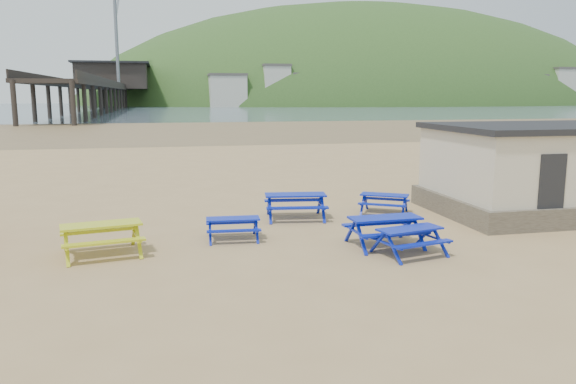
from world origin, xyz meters
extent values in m
plane|color=tan|center=(0.00, 0.00, 0.00)|extent=(400.00, 400.00, 0.00)
plane|color=olive|center=(0.00, 55.00, 0.00)|extent=(400.00, 400.00, 0.00)
plane|color=#485A67|center=(0.00, 170.00, 0.01)|extent=(400.00, 400.00, 0.00)
cube|color=#0B00A4|center=(1.69, 1.86, 0.83)|extent=(2.13, 1.06, 0.06)
cube|color=#0B00A4|center=(1.78, 2.54, 0.51)|extent=(2.07, 0.55, 0.06)
cube|color=#0B00A4|center=(1.60, 1.18, 0.51)|extent=(2.07, 0.55, 0.06)
cube|color=#0B00A4|center=(4.98, 2.01, 0.67)|extent=(1.76, 1.41, 0.05)
cube|color=#0B00A4|center=(5.26, 2.49, 0.41)|extent=(1.54, 1.05, 0.05)
cube|color=#0B00A4|center=(4.70, 1.54, 0.41)|extent=(1.54, 1.05, 0.05)
cube|color=#0B00A4|center=(-0.73, -0.46, 0.62)|extent=(1.58, 0.70, 0.04)
cube|color=#0B00A4|center=(-0.70, 0.05, 0.39)|extent=(1.55, 0.32, 0.04)
cube|color=#0B00A4|center=(-0.77, -0.98, 0.39)|extent=(1.55, 0.32, 0.04)
cube|color=#0B00A4|center=(3.32, -2.09, 0.80)|extent=(2.01, 0.84, 0.06)
cube|color=#0B00A4|center=(3.29, -1.43, 0.50)|extent=(1.99, 0.34, 0.06)
cube|color=#0B00A4|center=(3.34, -2.75, 0.50)|extent=(1.99, 0.34, 0.06)
cube|color=#0B00A4|center=(3.61, -3.06, 0.70)|extent=(1.85, 1.05, 0.05)
cube|color=#0B00A4|center=(3.48, -2.49, 0.43)|extent=(1.75, 0.63, 0.05)
cube|color=#0B00A4|center=(3.74, -3.62, 0.43)|extent=(1.75, 0.63, 0.05)
cube|color=#CAC00E|center=(-4.30, -1.32, 0.82)|extent=(2.14, 1.15, 0.06)
cube|color=#CAC00E|center=(-4.42, -0.65, 0.51)|extent=(2.05, 0.65, 0.06)
cube|color=#CAC00E|center=(-4.17, -1.98, 0.51)|extent=(2.05, 0.65, 0.06)
cube|color=#665B4C|center=(10.50, 1.00, 0.35)|extent=(7.40, 5.40, 0.70)
cube|color=beige|center=(10.50, 1.00, 1.85)|extent=(7.00, 5.00, 2.30)
cube|color=black|center=(10.50, 1.00, 3.05)|extent=(7.30, 5.30, 0.20)
cube|color=black|center=(9.00, -1.52, 1.40)|extent=(0.90, 0.06, 2.00)
cube|color=black|center=(-18.00, 175.00, 6.00)|extent=(9.00, 220.00, 0.60)
cube|color=black|center=(-18.00, 186.00, 10.00)|extent=(22.00, 30.00, 8.00)
cube|color=black|center=(-18.00, 186.00, 14.30)|extent=(24.00, 32.00, 0.60)
cylinder|color=slate|center=(-15.00, 164.00, 20.00)|extent=(1.00, 1.00, 28.00)
cube|color=slate|center=(-15.00, 178.00, 33.00)|extent=(0.60, 25.63, 12.38)
ellipsoid|color=#2D4C1E|center=(90.00, 230.00, -10.00)|extent=(264.00, 144.00, 108.00)
camera|label=1|loc=(-2.64, -16.36, 4.19)|focal=35.00mm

